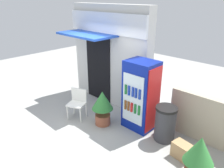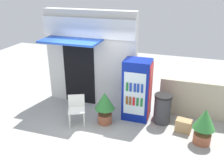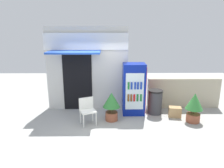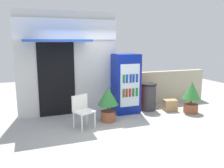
{
  "view_description": "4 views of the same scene",
  "coord_description": "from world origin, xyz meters",
  "px_view_note": "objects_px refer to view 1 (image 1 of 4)",
  "views": [
    {
      "loc": [
        4.08,
        -2.93,
        3.22
      ],
      "look_at": [
        0.52,
        0.76,
        1.12
      ],
      "focal_mm": 34.82,
      "sensor_mm": 36.0,
      "label": 1
    },
    {
      "loc": [
        2.51,
        -5.28,
        3.84
      ],
      "look_at": [
        0.56,
        0.71,
        1.16
      ],
      "focal_mm": 39.82,
      "sensor_mm": 36.0,
      "label": 2
    },
    {
      "loc": [
        0.36,
        -5.91,
        2.95
      ],
      "look_at": [
        0.43,
        0.73,
        1.18
      ],
      "focal_mm": 33.79,
      "sensor_mm": 36.0,
      "label": 3
    },
    {
      "loc": [
        -1.58,
        -5.21,
        2.17
      ],
      "look_at": [
        0.56,
        0.61,
        1.01
      ],
      "focal_mm": 37.06,
      "sensor_mm": 36.0,
      "label": 4
    }
  ],
  "objects_px": {
    "plastic_chair": "(78,101)",
    "cardboard_box": "(182,151)",
    "trash_bin": "(165,123)",
    "drink_cooler": "(141,96)",
    "potted_plant_near_shop": "(102,105)",
    "potted_plant_curbside": "(199,156)"
  },
  "relations": [
    {
      "from": "plastic_chair",
      "to": "trash_bin",
      "type": "distance_m",
      "value": 2.44
    },
    {
      "from": "drink_cooler",
      "to": "trash_bin",
      "type": "height_order",
      "value": "drink_cooler"
    },
    {
      "from": "drink_cooler",
      "to": "potted_plant_near_shop",
      "type": "relative_size",
      "value": 1.89
    },
    {
      "from": "drink_cooler",
      "to": "potted_plant_curbside",
      "type": "distance_m",
      "value": 2.02
    },
    {
      "from": "cardboard_box",
      "to": "plastic_chair",
      "type": "bearing_deg",
      "value": -170.73
    },
    {
      "from": "cardboard_box",
      "to": "drink_cooler",
      "type": "bearing_deg",
      "value": 166.8
    },
    {
      "from": "trash_bin",
      "to": "plastic_chair",
      "type": "bearing_deg",
      "value": -161.27
    },
    {
      "from": "plastic_chair",
      "to": "cardboard_box",
      "type": "xyz_separation_m",
      "value": [
        2.93,
        0.48,
        -0.32
      ]
    },
    {
      "from": "plastic_chair",
      "to": "potted_plant_curbside",
      "type": "xyz_separation_m",
      "value": [
        3.41,
        0.08,
        0.07
      ]
    },
    {
      "from": "potted_plant_curbside",
      "to": "trash_bin",
      "type": "xyz_separation_m",
      "value": [
        -1.1,
        0.7,
        -0.13
      ]
    },
    {
      "from": "drink_cooler",
      "to": "trash_bin",
      "type": "xyz_separation_m",
      "value": [
        0.76,
        -0.02,
        -0.46
      ]
    },
    {
      "from": "potted_plant_near_shop",
      "to": "trash_bin",
      "type": "relative_size",
      "value": 1.1
    },
    {
      "from": "plastic_chair",
      "to": "trash_bin",
      "type": "bearing_deg",
      "value": 18.73
    },
    {
      "from": "drink_cooler",
      "to": "potted_plant_curbside",
      "type": "height_order",
      "value": "drink_cooler"
    },
    {
      "from": "drink_cooler",
      "to": "trash_bin",
      "type": "bearing_deg",
      "value": -1.55
    },
    {
      "from": "drink_cooler",
      "to": "potted_plant_curbside",
      "type": "xyz_separation_m",
      "value": [
        1.86,
        -0.72,
        -0.34
      ]
    },
    {
      "from": "plastic_chair",
      "to": "potted_plant_curbside",
      "type": "bearing_deg",
      "value": 1.35
    },
    {
      "from": "potted_plant_near_shop",
      "to": "potted_plant_curbside",
      "type": "xyz_separation_m",
      "value": [
        2.64,
        -0.14,
        -0.02
      ]
    },
    {
      "from": "plastic_chair",
      "to": "potted_plant_near_shop",
      "type": "xyz_separation_m",
      "value": [
        0.77,
        0.22,
        0.08
      ]
    },
    {
      "from": "potted_plant_near_shop",
      "to": "potted_plant_curbside",
      "type": "height_order",
      "value": "potted_plant_curbside"
    },
    {
      "from": "drink_cooler",
      "to": "potted_plant_near_shop",
      "type": "xyz_separation_m",
      "value": [
        -0.78,
        -0.58,
        -0.32
      ]
    },
    {
      "from": "potted_plant_curbside",
      "to": "cardboard_box",
      "type": "xyz_separation_m",
      "value": [
        -0.47,
        0.4,
        -0.39
      ]
    }
  ]
}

